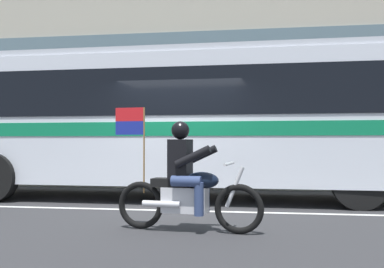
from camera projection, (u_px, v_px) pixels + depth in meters
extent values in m
plane|color=#2B2B2D|center=(178.00, 206.00, 8.92)|extent=(60.00, 60.00, 0.00)
cube|color=gray|center=(208.00, 181.00, 13.96)|extent=(28.00, 3.80, 0.15)
cube|color=silver|center=(173.00, 210.00, 8.33)|extent=(26.60, 0.14, 0.01)
cube|color=gray|center=(215.00, 0.00, 16.35)|extent=(28.00, 0.80, 12.84)
cube|color=#4C606B|center=(214.00, 51.00, 15.88)|extent=(25.76, 0.10, 1.40)
cube|color=silver|center=(186.00, 122.00, 10.15)|extent=(12.76, 2.85, 2.70)
cube|color=black|center=(186.00, 97.00, 10.16)|extent=(11.74, 2.86, 0.96)
cube|color=#0F7247|center=(186.00, 130.00, 10.14)|extent=(12.50, 2.87, 0.28)
cube|color=#ADB1BA|center=(186.00, 59.00, 10.17)|extent=(12.50, 2.71, 0.16)
cylinder|color=black|center=(359.00, 182.00, 8.44)|extent=(1.04, 0.30, 1.04)
torus|color=black|center=(239.00, 209.00, 6.21)|extent=(0.70, 0.17, 0.69)
torus|color=black|center=(141.00, 205.00, 6.59)|extent=(0.70, 0.17, 0.69)
cube|color=silver|center=(185.00, 200.00, 6.42)|extent=(0.67, 0.35, 0.36)
ellipsoid|color=black|center=(202.00, 180.00, 6.36)|extent=(0.51, 0.33, 0.24)
cube|color=black|center=(172.00, 183.00, 6.47)|extent=(0.59, 0.32, 0.12)
cylinder|color=silver|center=(235.00, 187.00, 6.23)|extent=(0.28, 0.09, 0.58)
cylinder|color=silver|center=(229.00, 164.00, 6.26)|extent=(0.11, 0.64, 0.04)
cylinder|color=silver|center=(161.00, 204.00, 6.34)|extent=(0.56, 0.15, 0.09)
cube|color=black|center=(180.00, 159.00, 6.45)|extent=(0.32, 0.39, 0.56)
sphere|color=black|center=(180.00, 130.00, 6.45)|extent=(0.26, 0.26, 0.26)
cylinder|color=navy|center=(193.00, 179.00, 6.58)|extent=(0.43, 0.20, 0.15)
cylinder|color=navy|center=(205.00, 196.00, 6.52)|extent=(0.13, 0.13, 0.46)
cylinder|color=navy|center=(186.00, 181.00, 6.23)|extent=(0.43, 0.20, 0.15)
cylinder|color=navy|center=(199.00, 199.00, 6.18)|extent=(0.13, 0.13, 0.46)
cylinder|color=black|center=(200.00, 156.00, 6.58)|extent=(0.53, 0.17, 0.32)
cylinder|color=black|center=(193.00, 157.00, 6.19)|extent=(0.53, 0.17, 0.32)
cylinder|color=olive|center=(144.00, 150.00, 6.59)|extent=(0.02, 0.02, 1.25)
cube|color=red|center=(130.00, 114.00, 6.66)|extent=(0.44, 0.07, 0.20)
cube|color=navy|center=(129.00, 128.00, 6.66)|extent=(0.44, 0.07, 0.20)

